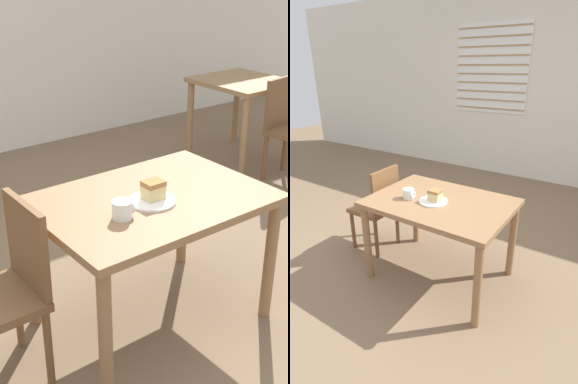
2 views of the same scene
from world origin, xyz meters
TOP-DOWN VIEW (x-y plane):
  - ground_plane at (0.00, 0.00)m, footprint 14.00×14.00m
  - dining_table_near at (0.14, 0.14)m, footprint 1.10×0.78m
  - dining_table_far at (2.25, 1.54)m, footprint 0.70×0.77m
  - chair_near_window at (-0.59, 0.20)m, footprint 0.37×0.37m
  - chair_far_corner at (2.20, 0.97)m, footprint 0.41×0.41m
  - plate at (0.11, 0.09)m, footprint 0.22×0.22m
  - cake_slice at (0.12, 0.10)m, footprint 0.10×0.08m
  - coffee_mug at (-0.09, 0.04)m, footprint 0.10×0.09m

SIDE VIEW (x-z plane):
  - ground_plane at x=0.00m, z-range 0.00..0.00m
  - chair_near_window at x=-0.59m, z-range 0.04..0.88m
  - chair_far_corner at x=2.20m, z-range 0.04..0.88m
  - dining_table_far at x=2.25m, z-range 0.23..0.96m
  - dining_table_near at x=0.14m, z-range 0.26..0.96m
  - plate at x=0.11m, z-range 0.71..0.72m
  - coffee_mug at x=-0.09m, z-range 0.71..0.79m
  - cake_slice at x=0.12m, z-range 0.72..0.81m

